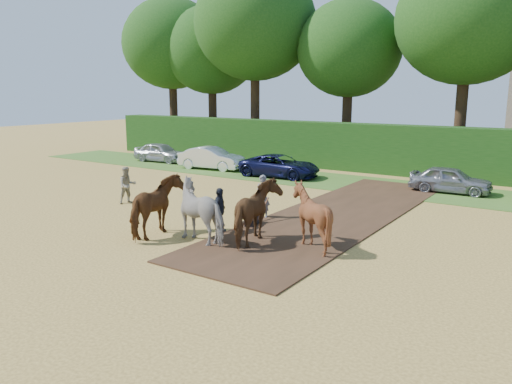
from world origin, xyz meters
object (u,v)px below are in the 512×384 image
Objects in this scene: spectator_far at (220,210)px; parked_cars at (381,174)px; spectator_near at (127,185)px; plough_team at (232,211)px.

parked_cars is at bearing -25.51° from spectator_far.
spectator_near is 0.05× the size of parked_cars.
spectator_near is at bearing -129.12° from parked_cars.
spectator_near is at bearing 164.60° from plough_team.
parked_cars is (1.77, 11.55, -0.12)m from spectator_far.
spectator_far is 0.05× the size of parked_cars.
spectator_near is 6.59m from spectator_far.
plough_team is at bearing -93.61° from parked_cars.
plough_team is 0.20× the size of parked_cars.
plough_team is (7.43, -2.05, 0.21)m from spectator_near.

